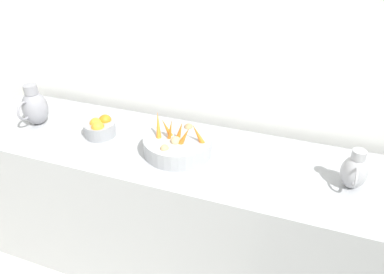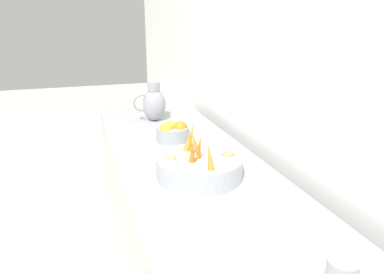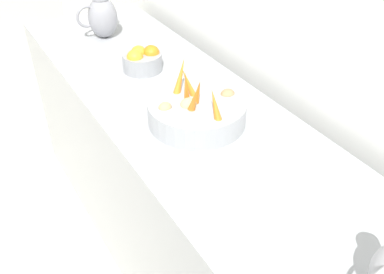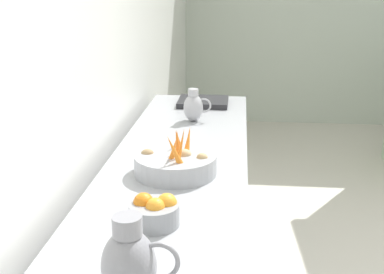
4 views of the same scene
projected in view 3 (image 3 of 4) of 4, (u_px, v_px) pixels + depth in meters
The scene contains 4 objects.
prep_counter at pixel (213, 224), 1.85m from camera, with size 0.67×2.89×0.92m, color #9EA0A5.
vegetable_colander at pixel (197, 111), 1.63m from camera, with size 0.37×0.37×0.22m.
orange_bowl at pixel (142, 59), 1.97m from camera, with size 0.18×0.18×0.11m.
metal_pitcher_tall at pixel (102, 16), 2.24m from camera, with size 0.21×0.15×0.25m.
Camera 3 is at (-0.77, 1.32, 1.85)m, focal length 40.96 mm.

